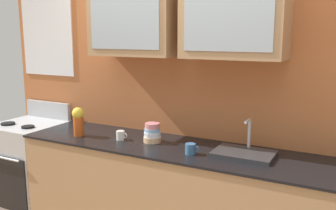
# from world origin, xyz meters

# --- Properties ---
(back_wall_unit) EXTENTS (4.12, 0.47, 2.83)m
(back_wall_unit) POSITION_xyz_m (-0.01, 0.32, 1.60)
(back_wall_unit) COLOR #B76638
(back_wall_unit) RESTS_ON ground_plane
(counter) EXTENTS (2.71, 0.67, 0.91)m
(counter) POSITION_xyz_m (0.00, 0.00, 0.45)
(counter) COLOR #A87F56
(counter) RESTS_ON ground_plane
(stove_range) EXTENTS (0.63, 0.67, 1.09)m
(stove_range) POSITION_xyz_m (-1.67, -0.00, 0.46)
(stove_range) COLOR silver
(stove_range) RESTS_ON ground_plane
(sink_faucet) EXTENTS (0.45, 0.31, 0.26)m
(sink_faucet) POSITION_xyz_m (0.58, 0.05, 0.93)
(sink_faucet) COLOR #2D2D30
(sink_faucet) RESTS_ON counter
(bowl_stack) EXTENTS (0.15, 0.15, 0.16)m
(bowl_stack) POSITION_xyz_m (-0.21, 0.03, 0.98)
(bowl_stack) COLOR #E0AD7F
(bowl_stack) RESTS_ON counter
(vase) EXTENTS (0.11, 0.11, 0.26)m
(vase) POSITION_xyz_m (-0.89, -0.11, 1.05)
(vase) COLOR #BF4C19
(vase) RESTS_ON counter
(cup_near_sink) EXTENTS (0.11, 0.08, 0.08)m
(cup_near_sink) POSITION_xyz_m (0.21, -0.11, 0.95)
(cup_near_sink) COLOR #38608C
(cup_near_sink) RESTS_ON counter
(cup_near_bowls) EXTENTS (0.10, 0.07, 0.08)m
(cup_near_bowls) POSITION_xyz_m (-0.49, -0.04, 0.95)
(cup_near_bowls) COLOR silver
(cup_near_bowls) RESTS_ON counter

